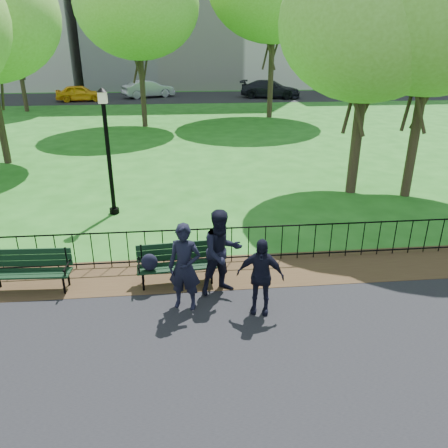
{
  "coord_description": "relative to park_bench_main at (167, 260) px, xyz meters",
  "views": [
    {
      "loc": [
        -0.52,
        -7.18,
        4.87
      ],
      "look_at": [
        0.37,
        1.5,
        1.2
      ],
      "focal_mm": 35.0,
      "sensor_mm": 36.0,
      "label": 1
    }
  ],
  "objects": [
    {
      "name": "park_bench_main",
      "position": [
        0.0,
        0.0,
        0.0
      ],
      "size": [
        1.71,
        0.65,
        0.95
      ],
      "rotation": [
        0.0,
        0.0,
        0.08
      ],
      "color": "black",
      "rests_on": "ground"
    },
    {
      "name": "tree_far_c",
      "position": [
        -1.7,
        19.15,
        6.16
      ],
      "size": [
        6.95,
        6.95,
        9.69
      ],
      "color": "#2D2116",
      "rests_on": "ground"
    },
    {
      "name": "person_left",
      "position": [
        0.37,
        -0.92,
        0.31
      ],
      "size": [
        0.73,
        0.59,
        1.75
      ],
      "primitive_type": "imported",
      "rotation": [
        0.0,
        0.0,
        -0.29
      ],
      "color": "black",
      "rests_on": "asphalt_path"
    },
    {
      "name": "tree_near_e",
      "position": [
        6.24,
        5.66,
        4.79
      ],
      "size": [
        5.55,
        5.55,
        7.74
      ],
      "color": "#2D2116",
      "rests_on": "ground"
    },
    {
      "name": "person_right",
      "position": [
        1.78,
        -1.22,
        0.21
      ],
      "size": [
        0.97,
        0.61,
        1.53
      ],
      "primitive_type": "imported",
      "rotation": [
        0.0,
        0.0,
        -0.29
      ],
      "color": "black",
      "rests_on": "asphalt_path"
    },
    {
      "name": "person_mid",
      "position": [
        1.13,
        -0.44,
        0.35
      ],
      "size": [
        0.99,
        0.73,
        1.82
      ],
      "primitive_type": "imported",
      "rotation": [
        0.0,
        0.0,
        0.35
      ],
      "color": "black",
      "rests_on": "asphalt_path"
    },
    {
      "name": "sedan_silver",
      "position": [
        -2.32,
        33.94,
        0.21
      ],
      "size": [
        4.94,
        3.45,
        1.54
      ],
      "primitive_type": "imported",
      "rotation": [
        0.0,
        0.0,
        2.0
      ],
      "color": "#A3A5AB",
      "rests_on": "far_street"
    },
    {
      "name": "far_street",
      "position": [
        0.89,
        33.88,
        -0.57
      ],
      "size": [
        70.0,
        9.0,
        0.01
      ],
      "primitive_type": "cube",
      "color": "black",
      "rests_on": "ground"
    },
    {
      "name": "lamppost",
      "position": [
        -1.7,
        4.4,
        1.44
      ],
      "size": [
        0.33,
        0.33,
        3.7
      ],
      "color": "black",
      "rests_on": "ground"
    },
    {
      "name": "ground",
      "position": [
        0.89,
        -1.12,
        -0.57
      ],
      "size": [
        120.0,
        120.0,
        0.0
      ],
      "primitive_type": "plane",
      "color": "#1F5C18"
    },
    {
      "name": "tree_mid_e",
      "position": [
        7.95,
        5.11,
        5.22
      ],
      "size": [
        5.99,
        5.99,
        8.35
      ],
      "color": "#2D2116",
      "rests_on": "ground"
    },
    {
      "name": "dirt_strip",
      "position": [
        0.89,
        0.38,
        -0.56
      ],
      "size": [
        60.0,
        1.6,
        0.01
      ],
      "primitive_type": "cube",
      "color": "#372516",
      "rests_on": "ground"
    },
    {
      "name": "iron_fence",
      "position": [
        0.89,
        0.88,
        -0.07
      ],
      "size": [
        24.06,
        0.06,
        1.0
      ],
      "color": "black",
      "rests_on": "ground"
    },
    {
      "name": "sedan_dark",
      "position": [
        8.81,
        32.47,
        0.22
      ],
      "size": [
        5.81,
        3.91,
        1.56
      ],
      "primitive_type": "imported",
      "rotation": [
        0.0,
        0.0,
        1.22
      ],
      "color": "black",
      "rests_on": "far_street"
    },
    {
      "name": "tree_far_w",
      "position": [
        -10.88,
        26.31,
        5.26
      ],
      "size": [
        6.03,
        6.03,
        8.41
      ],
      "color": "#2D2116",
      "rests_on": "ground"
    },
    {
      "name": "taxi",
      "position": [
        -8.02,
        31.86,
        0.13
      ],
      "size": [
        4.2,
        2.09,
        1.38
      ],
      "primitive_type": "imported",
      "rotation": [
        0.0,
        0.0,
        1.69
      ],
      "color": "yellow",
      "rests_on": "far_street"
    },
    {
      "name": "park_bench_left_a",
      "position": [
        -2.84,
        0.1,
        -0.03
      ],
      "size": [
        1.69,
        0.6,
        0.95
      ],
      "rotation": [
        0.0,
        0.0,
        -0.05
      ],
      "color": "black",
      "rests_on": "ground"
    }
  ]
}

